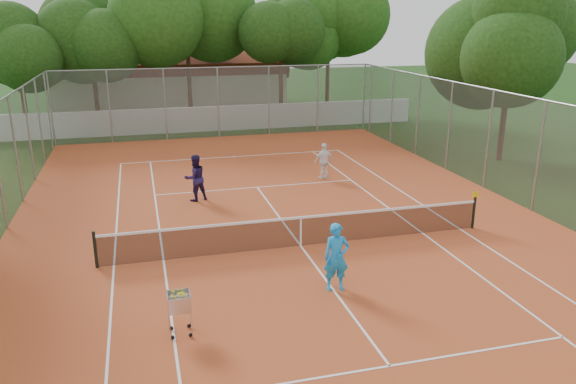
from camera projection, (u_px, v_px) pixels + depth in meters
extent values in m
plane|color=#14330E|center=(301.00, 247.00, 17.16)|extent=(120.00, 120.00, 0.00)
cube|color=#B34B22|center=(301.00, 246.00, 17.16)|extent=(18.00, 34.00, 0.02)
cube|color=white|center=(301.00, 246.00, 17.15)|extent=(10.98, 23.78, 0.01)
cube|color=black|center=(301.00, 231.00, 17.01)|extent=(11.88, 0.10, 0.98)
cube|color=slate|center=(301.00, 184.00, 16.56)|extent=(18.00, 34.00, 4.00)
cube|color=white|center=(214.00, 119.00, 34.45)|extent=(26.00, 0.30, 1.50)
cube|color=beige|center=(169.00, 79.00, 42.75)|extent=(16.40, 9.00, 4.40)
cube|color=black|center=(205.00, 45.00, 35.95)|extent=(29.00, 19.00, 10.00)
imported|color=#1A8DE0|center=(336.00, 257.00, 14.18)|extent=(0.70, 0.51, 1.78)
imported|color=#201644|center=(195.00, 178.00, 21.18)|extent=(1.04, 0.92, 1.78)
imported|color=white|center=(324.00, 161.00, 24.07)|extent=(0.96, 0.51, 1.56)
cube|color=silver|center=(180.00, 312.00, 12.24)|extent=(0.67, 0.67, 1.07)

